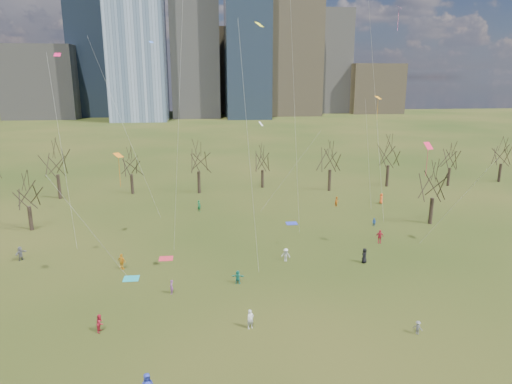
{
  "coord_description": "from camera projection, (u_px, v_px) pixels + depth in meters",
  "views": [
    {
      "loc": [
        -6.46,
        -41.06,
        20.48
      ],
      "look_at": [
        0.0,
        12.0,
        7.0
      ],
      "focal_mm": 32.0,
      "sensor_mm": 36.0,
      "label": 1
    }
  ],
  "objects": [
    {
      "name": "blanket_teal",
      "position": [
        131.0,
        279.0,
        47.71
      ],
      "size": [
        1.6,
        1.5,
        0.03
      ],
      "primitive_type": "cube",
      "color": "teal",
      "rests_on": "ground"
    },
    {
      "name": "downtown_skyline",
      "position": [
        206.0,
        41.0,
        238.22
      ],
      "size": [
        212.5,
        78.0,
        118.0
      ],
      "color": "slate",
      "rests_on": "ground"
    },
    {
      "name": "person_10",
      "position": [
        380.0,
        236.0,
        57.8
      ],
      "size": [
        1.07,
        0.57,
        1.74
      ],
      "primitive_type": "imported",
      "rotation": [
        0.0,
        0.0,
        6.13
      ],
      "color": "#B81A30",
      "rests_on": "ground"
    },
    {
      "name": "person_11",
      "position": [
        20.0,
        254.0,
        52.31
      ],
      "size": [
        1.2,
        1.58,
        1.66
      ],
      "primitive_type": "imported",
      "rotation": [
        0.0,
        0.0,
        1.05
      ],
      "color": "#5D5C61",
      "rests_on": "ground"
    },
    {
      "name": "person_3",
      "position": [
        418.0,
        327.0,
        37.31
      ],
      "size": [
        0.84,
        0.84,
        1.17
      ],
      "primitive_type": "imported",
      "rotation": [
        0.0,
        0.0,
        2.37
      ],
      "color": "slate",
      "rests_on": "ground"
    },
    {
      "name": "person_2",
      "position": [
        100.0,
        323.0,
        37.62
      ],
      "size": [
        0.69,
        0.83,
        1.55
      ],
      "primitive_type": "imported",
      "rotation": [
        0.0,
        0.0,
        1.43
      ],
      "color": "#AF192C",
      "rests_on": "ground"
    },
    {
      "name": "person_4",
      "position": [
        122.0,
        262.0,
        49.85
      ],
      "size": [
        1.12,
        0.94,
        1.79
      ],
      "primitive_type": "imported",
      "rotation": [
        0.0,
        0.0,
        2.57
      ],
      "color": "orange",
      "rests_on": "ground"
    },
    {
      "name": "person_6",
      "position": [
        364.0,
        256.0,
        51.59
      ],
      "size": [
        1.0,
        1.0,
        1.75
      ],
      "primitive_type": "imported",
      "rotation": [
        0.0,
        0.0,
        3.94
      ],
      "color": "black",
      "rests_on": "ground"
    },
    {
      "name": "person_12",
      "position": [
        381.0,
        198.0,
        76.03
      ],
      "size": [
        0.76,
        0.95,
        1.7
      ],
      "primitive_type": "imported",
      "rotation": [
        0.0,
        0.0,
        1.28
      ],
      "color": "#FE591C",
      "rests_on": "ground"
    },
    {
      "name": "person_14",
      "position": [
        337.0,
        202.0,
        74.22
      ],
      "size": [
        0.98,
        0.9,
        1.63
      ],
      "primitive_type": "imported",
      "rotation": [
        0.0,
        0.0,
        0.45
      ],
      "color": "orange",
      "rests_on": "ground"
    },
    {
      "name": "person_9",
      "position": [
        286.0,
        255.0,
        52.11
      ],
      "size": [
        1.12,
        0.85,
        1.53
      ],
      "primitive_type": "imported",
      "rotation": [
        0.0,
        0.0,
        5.96
      ],
      "color": "silver",
      "rests_on": "ground"
    },
    {
      "name": "person_13",
      "position": [
        199.0,
        206.0,
        71.53
      ],
      "size": [
        0.78,
        0.77,
        1.81
      ],
      "primitive_type": "imported",
      "rotation": [
        0.0,
        0.0,
        2.38
      ],
      "color": "#186E3C",
      "rests_on": "ground"
    },
    {
      "name": "person_1",
      "position": [
        250.0,
        319.0,
        38.11
      ],
      "size": [
        0.73,
        0.62,
        1.68
      ],
      "primitive_type": "imported",
      "rotation": [
        0.0,
        0.0,
        0.44
      ],
      "color": "silver",
      "rests_on": "ground"
    },
    {
      "name": "person_8",
      "position": [
        374.0,
        222.0,
        64.4
      ],
      "size": [
        0.71,
        0.73,
        1.18
      ],
      "primitive_type": "imported",
      "rotation": [
        0.0,
        0.0,
        5.42
      ],
      "color": "#2651A5",
      "rests_on": "ground"
    },
    {
      "name": "person_7",
      "position": [
        171.0,
        287.0,
        44.24
      ],
      "size": [
        0.39,
        0.55,
        1.43
      ],
      "primitive_type": "imported",
      "rotation": [
        0.0,
        0.0,
        4.62
      ],
      "color": "#89468C",
      "rests_on": "ground"
    },
    {
      "name": "bare_tree_row",
      "position": [
        238.0,
        162.0,
        79.61
      ],
      "size": [
        113.04,
        29.8,
        9.5
      ],
      "color": "black",
      "rests_on": "ground"
    },
    {
      "name": "ground",
      "position": [
        271.0,
        289.0,
        45.28
      ],
      "size": [
        500.0,
        500.0,
        0.0
      ],
      "primitive_type": "plane",
      "color": "black",
      "rests_on": "ground"
    },
    {
      "name": "blanket_crimson",
      "position": [
        166.0,
        259.0,
        52.98
      ],
      "size": [
        1.6,
        1.5,
        0.03
      ],
      "primitive_type": "cube",
      "color": "#BD2535",
      "rests_on": "ground"
    },
    {
      "name": "blanket_navy",
      "position": [
        292.0,
        223.0,
        65.76
      ],
      "size": [
        1.6,
        1.5,
        0.03
      ],
      "primitive_type": "cube",
      "color": "#2532AD",
      "rests_on": "ground"
    },
    {
      "name": "kites_airborne",
      "position": [
        277.0,
        131.0,
        51.14
      ],
      "size": [
        43.13,
        29.54,
        34.05
      ],
      "color": "orange",
      "rests_on": "ground"
    },
    {
      "name": "person_5",
      "position": [
        238.0,
        277.0,
        46.42
      ],
      "size": [
        1.38,
        0.67,
        1.42
      ],
      "primitive_type": "imported",
      "rotation": [
        0.0,
        0.0,
        2.95
      ],
      "color": "#1C7E6E",
      "rests_on": "ground"
    }
  ]
}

